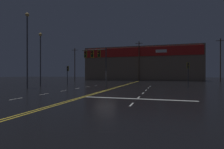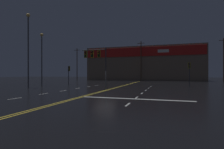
{
  "view_description": "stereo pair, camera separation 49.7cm",
  "coord_description": "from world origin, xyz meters",
  "px_view_note": "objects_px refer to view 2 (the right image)",
  "views": [
    {
      "loc": [
        6.87,
        -20.7,
        2.06
      ],
      "look_at": [
        0.0,
        2.91,
        2.0
      ],
      "focal_mm": 28.0,
      "sensor_mm": 36.0,
      "label": 1
    },
    {
      "loc": [
        7.35,
        -20.55,
        2.06
      ],
      "look_at": [
        0.0,
        2.91,
        2.0
      ],
      "focal_mm": 28.0,
      "sensor_mm": 36.0,
      "label": 2
    }
  ],
  "objects_px": {
    "traffic_signal_median": "(95,57)",
    "traffic_signal_corner_northeast": "(189,69)",
    "streetlight_near_right": "(28,41)",
    "traffic_signal_corner_northwest": "(69,71)",
    "streetlight_far_left": "(42,52)"
  },
  "relations": [
    {
      "from": "traffic_signal_corner_northeast",
      "to": "streetlight_far_left",
      "type": "height_order",
      "value": "streetlight_far_left"
    },
    {
      "from": "traffic_signal_median",
      "to": "streetlight_near_right",
      "type": "relative_size",
      "value": 0.5
    },
    {
      "from": "traffic_signal_median",
      "to": "traffic_signal_corner_northwest",
      "type": "xyz_separation_m",
      "value": [
        -9.28,
        8.51,
        -1.7
      ]
    },
    {
      "from": "traffic_signal_median",
      "to": "traffic_signal_corner_northeast",
      "type": "distance_m",
      "value": 15.92
    },
    {
      "from": "traffic_signal_median",
      "to": "streetlight_far_left",
      "type": "height_order",
      "value": "streetlight_far_left"
    },
    {
      "from": "traffic_signal_corner_northwest",
      "to": "streetlight_far_left",
      "type": "bearing_deg",
      "value": -123.0
    },
    {
      "from": "traffic_signal_median",
      "to": "streetlight_near_right",
      "type": "xyz_separation_m",
      "value": [
        -10.51,
        -0.79,
        2.57
      ]
    },
    {
      "from": "traffic_signal_corner_northeast",
      "to": "streetlight_near_right",
      "type": "xyz_separation_m",
      "value": [
        -23.32,
        -10.12,
        4.02
      ]
    },
    {
      "from": "streetlight_far_left",
      "to": "traffic_signal_corner_northeast",
      "type": "bearing_deg",
      "value": 11.79
    },
    {
      "from": "streetlight_near_right",
      "to": "streetlight_far_left",
      "type": "xyz_separation_m",
      "value": [
        -1.61,
        4.92,
        -0.95
      ]
    },
    {
      "from": "traffic_signal_corner_northeast",
      "to": "traffic_signal_corner_northwest",
      "type": "height_order",
      "value": "traffic_signal_corner_northeast"
    },
    {
      "from": "traffic_signal_median",
      "to": "traffic_signal_corner_northeast",
      "type": "bearing_deg",
      "value": 36.07
    },
    {
      "from": "traffic_signal_corner_northeast",
      "to": "traffic_signal_corner_northwest",
      "type": "xyz_separation_m",
      "value": [
        -22.09,
        -0.82,
        -0.25
      ]
    },
    {
      "from": "streetlight_near_right",
      "to": "traffic_signal_median",
      "type": "bearing_deg",
      "value": 4.3
    },
    {
      "from": "streetlight_far_left",
      "to": "traffic_signal_median",
      "type": "bearing_deg",
      "value": -18.81
    }
  ]
}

